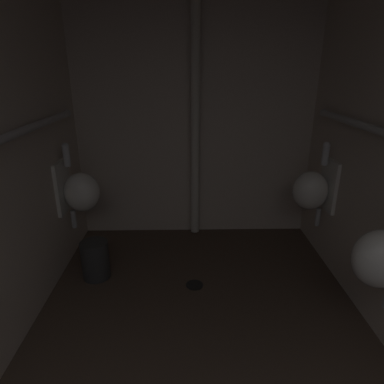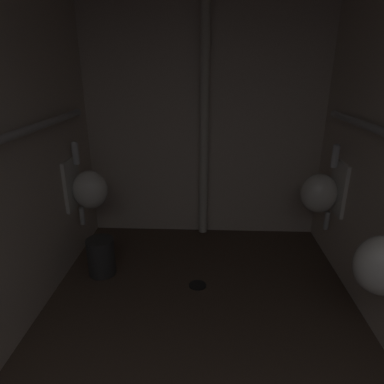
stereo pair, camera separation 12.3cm
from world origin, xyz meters
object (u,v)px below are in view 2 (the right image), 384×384
object	(u,v)px
standpipe_back_wall	(204,117)
waste_bin	(101,257)
floor_drain	(198,285)
urinal_right_far	(322,192)
urinal_left_mid	(88,188)

from	to	relation	value
standpipe_back_wall	waste_bin	xyz separation A→B (m)	(-0.84, -0.77, -1.05)
standpipe_back_wall	floor_drain	size ratio (longest dim) A/B	16.91
urinal_right_far	waste_bin	distance (m)	1.93
standpipe_back_wall	waste_bin	bearing A→B (deg)	-137.62
urinal_left_mid	standpipe_back_wall	distance (m)	1.24
floor_drain	waste_bin	size ratio (longest dim) A/B	0.44
urinal_right_far	standpipe_back_wall	world-z (taller)	standpipe_back_wall
urinal_left_mid	urinal_right_far	distance (m)	2.00
urinal_right_far	standpipe_back_wall	distance (m)	1.24
urinal_left_mid	urinal_right_far	bearing A→B (deg)	-0.08
urinal_left_mid	floor_drain	xyz separation A→B (m)	(0.97, -0.42, -0.66)
urinal_left_mid	standpipe_back_wall	xyz separation A→B (m)	(1.00, 0.48, 0.55)
urinal_left_mid	urinal_right_far	size ratio (longest dim) A/B	1.00
standpipe_back_wall	waste_bin	size ratio (longest dim) A/B	7.45
floor_drain	waste_bin	xyz separation A→B (m)	(-0.81, 0.14, 0.15)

